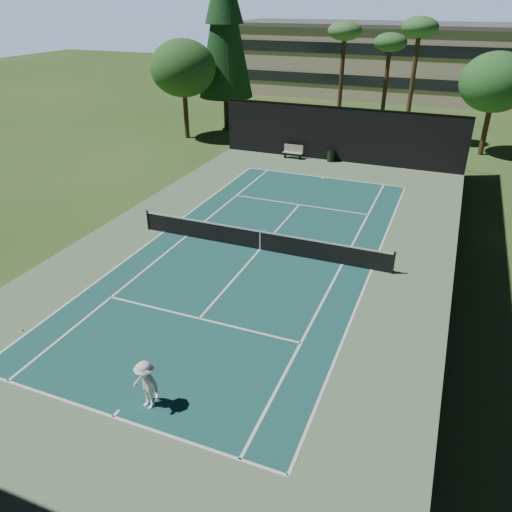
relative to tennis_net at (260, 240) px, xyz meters
The scene contains 20 objects.
ground 0.56m from the tennis_net, ahead, with size 160.00×160.00×0.00m, color #32511E.
apron_slab 0.55m from the tennis_net, ahead, with size 18.00×32.00×0.01m, color #5C7C57.
court_surface 0.55m from the tennis_net, ahead, with size 10.97×23.77×0.01m, color #184F4B.
court_lines 0.54m from the tennis_net, ahead, with size 11.07×23.87×0.01m.
tennis_net is the anchor object (origin of this frame).
fence 1.45m from the tennis_net, 90.00° to the left, with size 18.04×32.05×4.03m.
player 11.13m from the tennis_net, 86.17° to the right, with size 1.09×0.62×1.68m, color white.
tennis_ball_a 11.18m from the tennis_net, 121.10° to the right, with size 0.07×0.07×0.07m, color #B0D02F.
tennis_ball_b 3.77m from the tennis_net, 90.01° to the left, with size 0.06×0.06×0.06m, color #B1CB2E.
tennis_ball_c 2.28m from the tennis_net, 104.63° to the left, with size 0.07×0.07×0.07m, color yellow.
tennis_ball_d 7.44m from the tennis_net, 146.35° to the left, with size 0.07×0.07×0.07m, color #D6E834.
park_bench 15.86m from the tennis_net, 102.36° to the left, with size 1.50×0.45×1.02m.
trash_bin 15.74m from the tennis_net, 91.78° to the left, with size 0.56×0.56×0.95m.
pine_tree 26.63m from the tennis_net, 118.61° to the left, with size 4.80×4.80×15.00m.
palm_a 25.26m from the tennis_net, 94.76° to the left, with size 2.80×2.80×9.32m.
palm_b 26.92m from the tennis_net, 86.70° to the left, with size 2.80×2.80×8.42m.
palm_c 24.69m from the tennis_net, 80.13° to the left, with size 2.80×2.80×9.77m.
decid_tree_a 24.65m from the tennis_net, 65.56° to the left, with size 5.12×5.12×7.62m.
decid_tree_c 23.39m from the tennis_net, 127.87° to the left, with size 5.44×5.44×8.09m.
campus_building 46.12m from the tennis_net, 90.00° to the left, with size 40.50×12.50×8.30m.
Camera 1 is at (8.02, -20.40, 11.11)m, focal length 35.00 mm.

